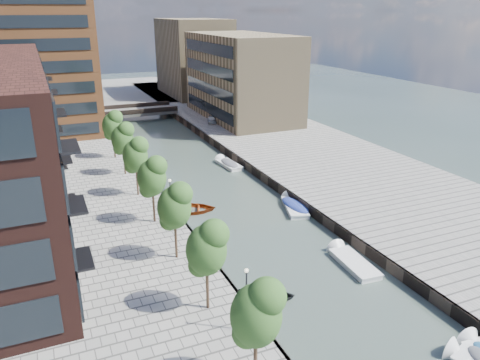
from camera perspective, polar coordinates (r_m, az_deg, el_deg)
water at (r=58.33m, az=-5.67°, el=1.22°), size 300.00×300.00×0.00m
quay_right at (r=64.58m, az=7.95°, el=3.45°), size 20.00×140.00×1.00m
quay_wall_left at (r=56.74m, az=-11.55°, el=0.90°), size 0.25×140.00×1.00m
quay_wall_right at (r=60.20m, az=-0.15°, el=2.42°), size 0.25×140.00×1.00m
far_closure at (r=115.38m, az=-15.12°, el=10.24°), size 80.00×40.00×1.00m
apartment_block at (r=44.16m, az=-27.18°, el=3.79°), size 8.00×38.00×14.00m
tower at (r=77.77m, az=-24.79°, el=16.28°), size 18.00×18.00×30.00m
tan_block_near at (r=82.21m, az=0.12°, el=12.52°), size 12.00×25.00×14.00m
tan_block_far at (r=106.30m, az=-5.67°, el=14.66°), size 12.00×20.00×16.00m
bridge at (r=88.04m, az=-12.25°, el=8.21°), size 13.00×6.00×1.30m
tree_0 at (r=22.86m, az=1.97°, el=-15.71°), size 2.50×2.50×5.95m
tree_1 at (r=28.39m, az=-4.13°, el=-8.10°), size 2.50×2.50×5.95m
tree_2 at (r=34.45m, az=-8.03°, el=-3.01°), size 2.50×2.50×5.95m
tree_3 at (r=40.82m, az=-10.72°, el=0.54°), size 2.50×2.50×5.95m
tree_4 at (r=47.37m, az=-12.67°, el=3.12°), size 2.50×2.50×5.95m
tree_5 at (r=54.02m, az=-14.16°, el=5.06°), size 2.50×2.50×5.95m
tree_6 at (r=60.76m, az=-15.32°, el=6.58°), size 2.50×2.50×5.95m
lamp_0 at (r=27.32m, az=0.78°, el=-13.66°), size 0.24×0.24×4.12m
lamp_1 at (r=40.81m, az=-8.46°, el=-2.02°), size 0.24×0.24×4.12m
lamp_2 at (r=55.65m, az=-12.87°, el=3.68°), size 0.24×0.24×4.12m
sloop_0 at (r=32.93m, az=2.68°, el=-14.53°), size 5.41×4.58×0.95m
sloop_1 at (r=32.15m, az=1.54°, el=-15.48°), size 4.92×3.97×0.90m
sloop_2 at (r=46.40m, az=-6.08°, el=-3.85°), size 5.97×5.10×1.05m
sloop_3 at (r=49.10m, az=-8.25°, el=-2.57°), size 4.94×4.19×0.87m
sloop_4 at (r=60.68m, az=-10.96°, el=1.70°), size 5.19×3.90×1.02m
motorboat_2 at (r=38.29m, az=13.19°, el=-9.57°), size 2.19×5.41×1.77m
motorboat_3 at (r=47.25m, az=6.59°, el=-3.13°), size 3.39×5.71×1.80m
motorboat_4 at (r=59.76m, az=-1.53°, el=1.98°), size 2.19×5.13×1.66m
car at (r=78.48m, az=-3.45°, el=7.36°), size 2.21×3.63×1.15m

